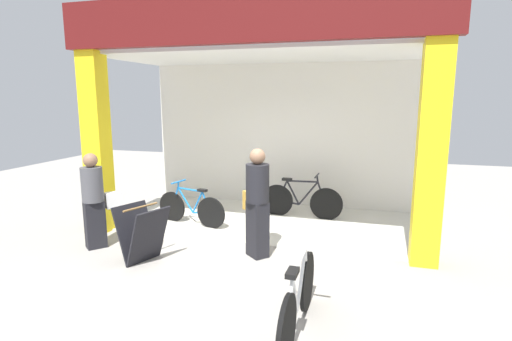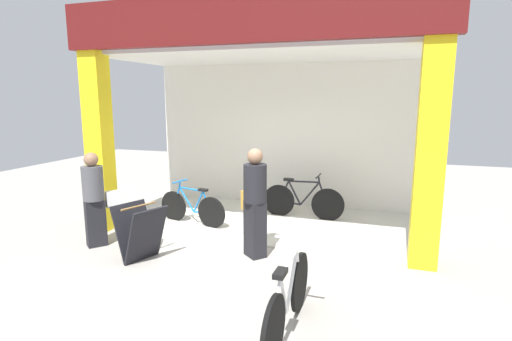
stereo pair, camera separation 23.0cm
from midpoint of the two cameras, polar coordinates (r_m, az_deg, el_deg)
ground_plane at (r=6.89m, az=-2.61°, el=-10.46°), size 19.98×19.98×0.00m
shop_facade at (r=7.86m, az=0.78°, el=8.20°), size 6.19×3.07×4.00m
bicycle_inside_0 at (r=7.90m, az=-10.04°, el=-5.29°), size 1.52×0.45×0.85m
bicycle_inside_1 at (r=8.27m, az=5.63°, el=-4.25°), size 1.68×0.46×0.92m
bicycle_parked_0 at (r=4.38m, az=4.43°, el=-17.86°), size 0.48×1.74×0.96m
sandwich_board_sign at (r=6.35m, az=-16.90°, el=-8.64°), size 0.81×0.79×0.87m
pedestrian_0 at (r=6.15m, az=-0.91°, el=-4.37°), size 0.56×0.54×1.70m
pedestrian_1 at (r=7.09m, az=-22.82°, el=-3.85°), size 0.57×0.63×1.57m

